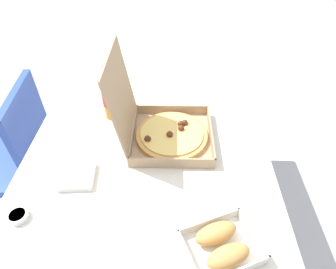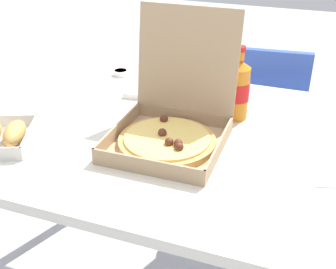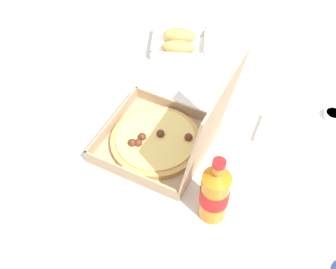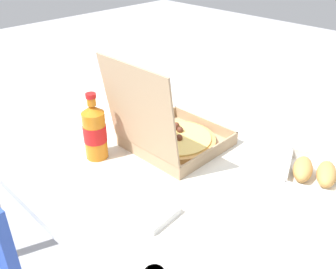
% 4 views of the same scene
% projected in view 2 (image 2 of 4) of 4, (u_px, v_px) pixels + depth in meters
% --- Properties ---
extents(dining_table, '(1.42, 0.86, 0.74)m').
position_uv_depth(dining_table, '(191.00, 157.00, 1.27)').
color(dining_table, silver).
rests_on(dining_table, ground_plane).
extents(chair, '(0.44, 0.44, 0.83)m').
position_uv_depth(chair, '(257.00, 120.00, 1.88)').
color(chair, '#2D4CAD').
rests_on(chair, ground_plane).
extents(pizza_box_open, '(0.30, 0.35, 0.34)m').
position_uv_depth(pizza_box_open, '(171.00, 127.00, 1.18)').
color(pizza_box_open, tan).
rests_on(pizza_box_open, dining_table).
extents(bread_side_box, '(0.21, 0.23, 0.06)m').
position_uv_depth(bread_side_box, '(3.00, 135.00, 1.18)').
color(bread_side_box, white).
rests_on(bread_side_box, dining_table).
extents(cola_bottle, '(0.07, 0.07, 0.22)m').
position_uv_depth(cola_bottle, '(237.00, 89.00, 1.29)').
color(cola_bottle, orange).
rests_on(cola_bottle, dining_table).
extents(napkin_pile, '(0.12, 0.12, 0.02)m').
position_uv_depth(napkin_pile, '(143.00, 91.00, 1.48)').
color(napkin_pile, white).
rests_on(napkin_pile, dining_table).
extents(dipping_sauce_cup, '(0.06, 0.06, 0.02)m').
position_uv_depth(dipping_sauce_cup, '(121.00, 72.00, 1.64)').
color(dipping_sauce_cup, white).
rests_on(dipping_sauce_cup, dining_table).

